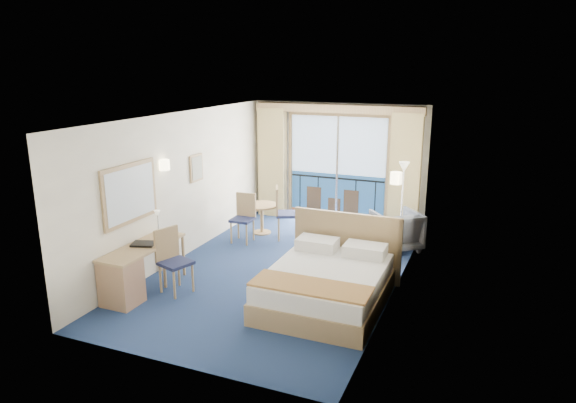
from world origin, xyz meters
The scene contains 22 objects.
floor centered at (0.00, 0.00, 0.00)m, with size 6.50×6.50×0.00m, color navy.
room_walls centered at (0.00, 0.00, 1.78)m, with size 4.04×6.54×2.72m.
balcony_door centered at (-0.01, 3.22, 1.14)m, with size 2.36×0.03×2.52m.
curtain_left centered at (-1.55, 3.07, 1.28)m, with size 0.65×0.22×2.55m, color tan.
curtain_right centered at (1.55, 3.07, 1.28)m, with size 0.65×0.22×2.55m, color tan.
pelmet centered at (0.00, 3.10, 2.58)m, with size 3.80×0.25×0.18m, color tan.
mirror centered at (-1.97, -1.50, 1.55)m, with size 0.05×1.25×0.95m.
wall_print centered at (-1.97, 0.45, 1.60)m, with size 0.04×0.42×0.52m.
sconce_left centered at (-1.94, -0.60, 1.85)m, with size 0.18×0.18×0.18m, color #FFEEB2.
sconce_right centered at (1.94, -0.15, 1.85)m, with size 0.18×0.18×0.18m, color #FFEEB2.
bed centered at (1.14, -0.94, 0.32)m, with size 1.84×2.18×1.15m.
nightstand centered at (1.78, 0.28, 0.27)m, with size 0.41×0.39×0.54m, color #9C6E52.
phone centered at (1.75, 0.28, 0.58)m, with size 0.19×0.15×0.09m, color white.
armchair centered at (1.65, 1.81, 0.38)m, with size 0.82×0.85×0.77m, color #464B55.
floor_lamp centered at (1.67, 2.17, 1.27)m, with size 0.23×0.23×1.68m.
desk centered at (-1.72, -2.04, 0.41)m, with size 0.55×1.59×0.75m.
desk_chair centered at (-1.28, -1.47, 0.58)m, with size 0.57×0.56×1.03m.
folder centered at (-1.73, -1.57, 0.76)m, with size 0.36×0.27×0.03m, color black.
desk_lamp centered at (-1.78, -1.11, 1.06)m, with size 0.11×0.11×0.42m.
round_table centered at (-1.20, 1.71, 0.48)m, with size 0.70×0.70×0.63m.
table_chair_a centered at (-0.64, 1.56, 0.62)m, with size 0.63×0.62×1.10m.
table_chair_b centered at (-1.33, 1.13, 0.56)m, with size 0.44×0.45×0.99m.
Camera 1 is at (3.30, -7.80, 3.52)m, focal length 32.00 mm.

